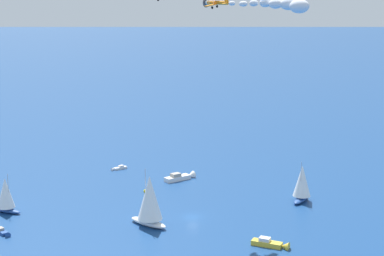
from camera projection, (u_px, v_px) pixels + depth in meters
The scene contains 11 objects.
ground_plane at pixel (193, 217), 152.85m from camera, with size 2000.00×2000.00×0.00m, color navy.
sailboat_near_centre at pixel (302, 183), 163.59m from camera, with size 7.48×7.31×10.54m.
motorboat_far_port at pixel (272, 244), 134.85m from camera, with size 6.61×7.44×2.31m.
sailboat_far_stbd at pixel (6, 195), 155.25m from camera, with size 6.59×7.04×9.73m.
motorboat_inshore at pixel (3, 232), 141.94m from camera, with size 5.54×3.69×1.59m.
motorboat_offshore at pixel (181, 177), 183.40m from camera, with size 5.73×9.70×2.75m.
sailboat_trailing at pixel (150, 200), 145.77m from camera, with size 10.02×8.45×13.28m.
motorboat_ahead at pixel (118, 168), 193.85m from camera, with size 3.10×5.17×1.47m.
marker_buoy at pixel (146, 191), 171.55m from camera, with size 1.10×1.10×2.10m.
biplane_wingman at pixel (216, 2), 150.02m from camera, with size 6.95×6.87×3.66m.
smoke_trail_wingman at pixel (284, 5), 137.69m from camera, with size 18.96×13.67×3.60m.
Camera 1 is at (-140.31, 37.67, 51.97)m, focal length 60.56 mm.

